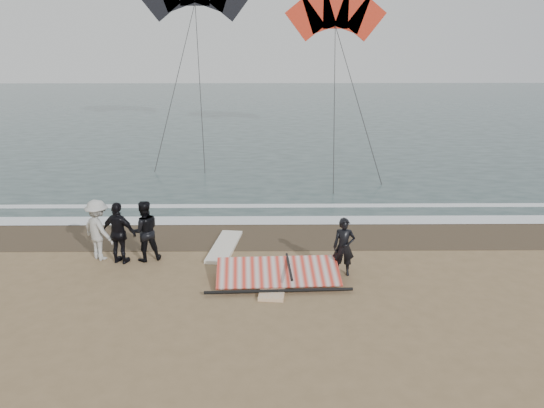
% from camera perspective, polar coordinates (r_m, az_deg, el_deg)
% --- Properties ---
extents(ground, '(120.00, 120.00, 0.00)m').
position_cam_1_polar(ground, '(13.96, -1.09, -10.12)').
color(ground, '#8C704C').
rests_on(ground, ground).
extents(sea, '(120.00, 54.00, 0.02)m').
position_cam_1_polar(sea, '(45.78, -0.73, 9.80)').
color(sea, '#233838').
rests_on(sea, ground).
extents(wet_sand, '(120.00, 2.80, 0.01)m').
position_cam_1_polar(wet_sand, '(18.05, -0.97, -3.34)').
color(wet_sand, '#4C3D2B').
rests_on(wet_sand, ground).
extents(foam_near, '(120.00, 0.90, 0.01)m').
position_cam_1_polar(foam_near, '(19.35, -0.94, -1.77)').
color(foam_near, white).
rests_on(foam_near, sea).
extents(foam_far, '(120.00, 0.45, 0.01)m').
position_cam_1_polar(foam_far, '(20.96, -0.91, -0.19)').
color(foam_far, white).
rests_on(foam_far, sea).
extents(man_main, '(0.65, 0.47, 1.68)m').
position_cam_1_polar(man_main, '(15.04, 7.73, -4.59)').
color(man_main, black).
rests_on(man_main, ground).
extents(board_white, '(0.89, 2.41, 0.09)m').
position_cam_1_polar(board_white, '(14.81, 0.27, -8.17)').
color(board_white, silver).
rests_on(board_white, ground).
extents(board_cream, '(1.04, 2.65, 0.11)m').
position_cam_1_polar(board_cream, '(17.05, -5.14, -4.56)').
color(board_cream, white).
rests_on(board_cream, ground).
extents(trio_cluster, '(2.64, 1.33, 1.88)m').
position_cam_1_polar(trio_cluster, '(16.44, -16.18, -2.81)').
color(trio_cluster, black).
rests_on(trio_cluster, ground).
extents(sail_rig, '(3.92, 1.84, 0.49)m').
position_cam_1_polar(sail_rig, '(14.88, 0.41, -7.41)').
color(sail_rig, black).
rests_on(sail_rig, ground).
extents(kite_red, '(6.34, 5.56, 12.94)m').
position_cam_1_polar(kite_red, '(32.58, 6.86, 19.10)').
color(kite_red, red).
rests_on(kite_red, ground).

